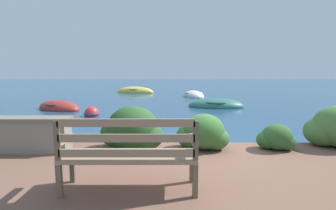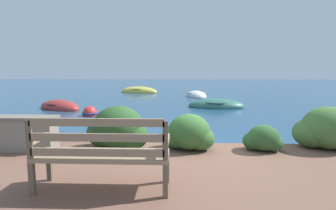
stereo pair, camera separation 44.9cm
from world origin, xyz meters
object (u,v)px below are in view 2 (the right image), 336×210
at_px(park_bench, 101,152).
at_px(rowboat_outer, 139,92).
at_px(rowboat_far, 196,96).
at_px(rowboat_nearest, 60,108).
at_px(rowboat_mid, 216,106).
at_px(mooring_buoy, 90,113).

distance_m(park_bench, rowboat_outer, 16.12).
bearing_deg(rowboat_far, rowboat_nearest, 120.42).
height_order(park_bench, rowboat_mid, park_bench).
height_order(rowboat_nearest, rowboat_outer, rowboat_outer).
relative_size(park_bench, mooring_buoy, 2.84).
xyz_separation_m(rowboat_far, mooring_buoy, (-4.40, -6.89, 0.03)).
distance_m(rowboat_far, rowboat_outer, 4.84).
height_order(park_bench, rowboat_far, park_bench).
xyz_separation_m(rowboat_outer, mooring_buoy, (-0.39, -9.61, 0.02)).
relative_size(park_bench, rowboat_outer, 0.55).
distance_m(rowboat_mid, rowboat_far, 4.58).
xyz_separation_m(park_bench, rowboat_nearest, (-4.16, 7.95, -0.64)).
height_order(rowboat_mid, rowboat_far, rowboat_mid).
distance_m(park_bench, rowboat_nearest, 9.00).
height_order(rowboat_far, mooring_buoy, rowboat_far).
xyz_separation_m(park_bench, mooring_buoy, (-2.31, 6.38, -0.61)).
bearing_deg(rowboat_mid, rowboat_far, 105.89).
height_order(rowboat_outer, mooring_buoy, rowboat_outer).
height_order(rowboat_mid, mooring_buoy, rowboat_mid).
bearing_deg(rowboat_nearest, rowboat_outer, -75.57).
bearing_deg(rowboat_outer, rowboat_mid, 137.29).
bearing_deg(park_bench, mooring_buoy, 104.70).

